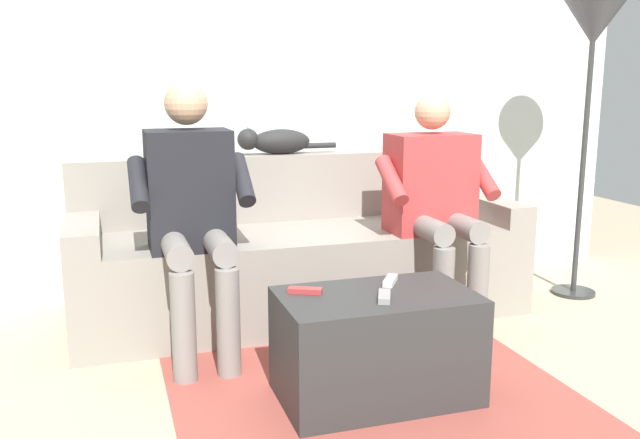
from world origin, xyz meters
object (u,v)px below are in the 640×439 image
at_px(floor_lamp, 593,38).
at_px(remote_white, 390,281).
at_px(couch, 300,257).
at_px(person_right_seated, 192,203).
at_px(coffee_table, 376,346).
at_px(remote_gray, 385,296).
at_px(person_left_seated, 436,195).
at_px(remote_red, 305,290).
at_px(cat_on_backrest, 275,141).

bearing_deg(floor_lamp, remote_white, 26.94).
xyz_separation_m(couch, person_right_seated, (0.59, 0.36, 0.38)).
bearing_deg(coffee_table, remote_gray, 91.25).
height_order(couch, person_right_seated, person_right_seated).
height_order(person_left_seated, remote_white, person_left_seated).
distance_m(person_left_seated, person_right_seated, 1.18).
distance_m(remote_white, floor_lamp, 1.93).
bearing_deg(person_left_seated, coffee_table, 49.53).
bearing_deg(remote_gray, person_right_seated, 61.88).
xyz_separation_m(couch, remote_gray, (-0.00, 1.12, 0.13)).
height_order(couch, person_left_seated, person_left_seated).
xyz_separation_m(person_left_seated, remote_gray, (0.59, 0.76, -0.22)).
bearing_deg(remote_red, person_left_seated, -118.50).
height_order(couch, cat_on_backrest, cat_on_backrest).
bearing_deg(couch, person_right_seated, 31.24).
distance_m(cat_on_backrest, floor_lamp, 1.78).
height_order(couch, remote_white, couch).
bearing_deg(cat_on_backrest, person_left_seated, 137.18).
bearing_deg(remote_white, floor_lamp, -29.01).
height_order(coffee_table, floor_lamp, floor_lamp).
relative_size(remote_gray, floor_lamp, 0.08).
bearing_deg(cat_on_backrest, couch, 103.93).
xyz_separation_m(couch, floor_lamp, (-1.58, 0.19, 1.12)).
bearing_deg(remote_white, remote_gray, -175.16).
relative_size(couch, coffee_table, 3.09).
bearing_deg(remote_white, cat_on_backrest, 41.81).
relative_size(person_left_seated, person_right_seated, 0.95).
xyz_separation_m(person_left_seated, remote_red, (0.84, 0.60, -0.23)).
relative_size(cat_on_backrest, remote_white, 4.46).
height_order(coffee_table, cat_on_backrest, cat_on_backrest).
relative_size(remote_gray, remote_red, 1.01).
relative_size(coffee_table, floor_lamp, 0.45).
bearing_deg(remote_white, couch, 40.16).
bearing_deg(remote_red, couch, -78.63).
bearing_deg(floor_lamp, remote_red, 22.66).
bearing_deg(remote_red, coffee_table, -174.42).
bearing_deg(coffee_table, person_right_seated, -49.50).
distance_m(person_right_seated, cat_on_backrest, 0.83).
distance_m(coffee_table, remote_white, 0.26).
bearing_deg(remote_gray, cat_on_backrest, 26.61).
relative_size(remote_red, floor_lamp, 0.08).
bearing_deg(coffee_table, remote_white, -132.86).
bearing_deg(cat_on_backrest, remote_white, 97.76).
xyz_separation_m(person_left_seated, remote_white, (0.49, 0.58, -0.22)).
relative_size(coffee_table, person_left_seated, 0.65).
bearing_deg(floor_lamp, remote_gray, 30.50).
xyz_separation_m(remote_white, floor_lamp, (-1.47, -0.75, 0.99)).
relative_size(coffee_table, remote_white, 6.00).
height_order(person_left_seated, remote_gray, person_left_seated).
bearing_deg(couch, coffee_table, 90.00).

